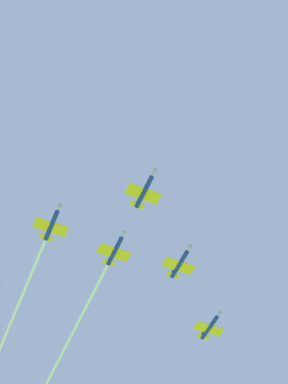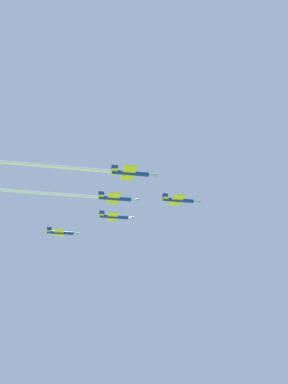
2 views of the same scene
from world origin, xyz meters
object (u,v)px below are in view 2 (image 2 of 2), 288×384
at_px(jet_starboard_inner, 46,166).
at_px(jet_port_outer, 46,193).
at_px(jet_starboard_outer, 61,233).
at_px(jet_lead, 179,200).
at_px(jet_port_inner, 115,217).

height_order(jet_starboard_inner, jet_port_outer, jet_port_outer).
distance_m(jet_starboard_inner, jet_starboard_outer, 52.26).
bearing_deg(jet_lead, jet_port_outer, -90.00).
relative_size(jet_starboard_inner, jet_starboard_outer, 5.59).
bearing_deg(jet_starboard_outer, jet_port_inner, 45.00).
distance_m(jet_lead, jet_port_inner, 24.57).
height_order(jet_port_inner, jet_starboard_outer, jet_port_inner).
bearing_deg(jet_port_outer, jet_starboard_inner, 1.86).
bearing_deg(jet_starboard_outer, jet_starboard_inner, -4.10).
relative_size(jet_port_inner, jet_starboard_outer, 1.00).
bearing_deg(jet_starboard_inner, jet_lead, 114.30).
relative_size(jet_starboard_inner, jet_port_outer, 1.04).
distance_m(jet_port_inner, jet_port_outer, 27.79).
bearing_deg(jet_port_outer, jet_port_inner, 128.71).
height_order(jet_port_inner, jet_port_outer, jet_port_inner).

